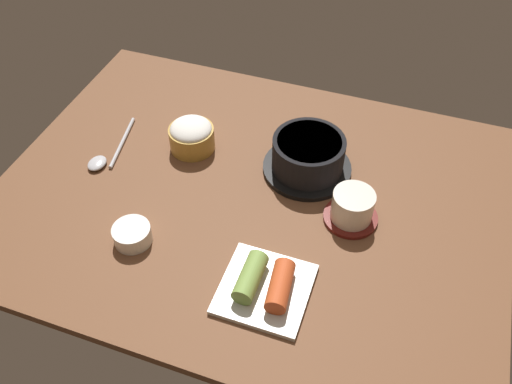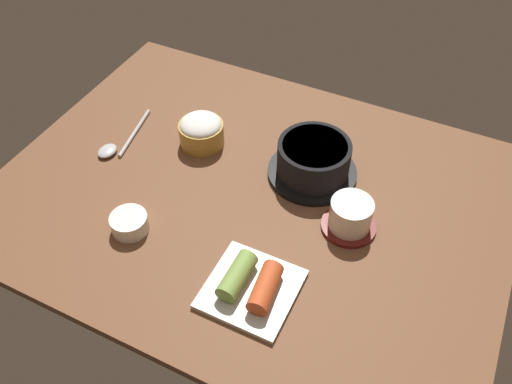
{
  "view_description": "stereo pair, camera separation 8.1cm",
  "coord_description": "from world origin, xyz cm",
  "px_view_note": "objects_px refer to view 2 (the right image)",
  "views": [
    {
      "loc": [
        25.18,
        -68.19,
        80.14
      ],
      "look_at": [
        2.0,
        -2.0,
        5.0
      ],
      "focal_mm": 37.52,
      "sensor_mm": 36.0,
      "label": 1
    },
    {
      "loc": [
        32.7,
        -65.06,
        80.14
      ],
      "look_at": [
        2.0,
        -2.0,
        5.0
      ],
      "focal_mm": 37.52,
      "sensor_mm": 36.0,
      "label": 2
    }
  ],
  "objects_px": {
    "side_bowl_near": "(129,223)",
    "spoon": "(116,145)",
    "kimchi_plate": "(251,285)",
    "tea_cup_with_saucer": "(350,216)",
    "rice_bowl": "(201,131)",
    "stone_pot": "(313,160)"
  },
  "relations": [
    {
      "from": "tea_cup_with_saucer",
      "to": "side_bowl_near",
      "type": "height_order",
      "value": "tea_cup_with_saucer"
    },
    {
      "from": "kimchi_plate",
      "to": "stone_pot",
      "type": "bearing_deg",
      "value": 92.2
    },
    {
      "from": "side_bowl_near",
      "to": "rice_bowl",
      "type": "bearing_deg",
      "value": 90.13
    },
    {
      "from": "rice_bowl",
      "to": "side_bowl_near",
      "type": "xyz_separation_m",
      "value": [
        0.0,
        -0.27,
        -0.02
      ]
    },
    {
      "from": "stone_pot",
      "to": "side_bowl_near",
      "type": "distance_m",
      "value": 0.38
    },
    {
      "from": "spoon",
      "to": "kimchi_plate",
      "type": "bearing_deg",
      "value": -25.23
    },
    {
      "from": "tea_cup_with_saucer",
      "to": "kimchi_plate",
      "type": "relative_size",
      "value": 0.69
    },
    {
      "from": "tea_cup_with_saucer",
      "to": "side_bowl_near",
      "type": "relative_size",
      "value": 1.48
    },
    {
      "from": "side_bowl_near",
      "to": "spoon",
      "type": "height_order",
      "value": "side_bowl_near"
    },
    {
      "from": "stone_pot",
      "to": "side_bowl_near",
      "type": "height_order",
      "value": "stone_pot"
    },
    {
      "from": "tea_cup_with_saucer",
      "to": "side_bowl_near",
      "type": "xyz_separation_m",
      "value": [
        -0.37,
        -0.18,
        -0.01
      ]
    },
    {
      "from": "side_bowl_near",
      "to": "kimchi_plate",
      "type": "bearing_deg",
      "value": -4.95
    },
    {
      "from": "side_bowl_near",
      "to": "spoon",
      "type": "relative_size",
      "value": 0.39
    },
    {
      "from": "spoon",
      "to": "tea_cup_with_saucer",
      "type": "bearing_deg",
      "value": 0.59
    },
    {
      "from": "tea_cup_with_saucer",
      "to": "kimchi_plate",
      "type": "bearing_deg",
      "value": -116.52
    },
    {
      "from": "stone_pot",
      "to": "rice_bowl",
      "type": "relative_size",
      "value": 1.9
    },
    {
      "from": "kimchi_plate",
      "to": "side_bowl_near",
      "type": "bearing_deg",
      "value": 175.05
    },
    {
      "from": "rice_bowl",
      "to": "side_bowl_near",
      "type": "height_order",
      "value": "rice_bowl"
    },
    {
      "from": "rice_bowl",
      "to": "kimchi_plate",
      "type": "distance_m",
      "value": 0.39
    },
    {
      "from": "kimchi_plate",
      "to": "rice_bowl",
      "type": "bearing_deg",
      "value": 132.02
    },
    {
      "from": "stone_pot",
      "to": "kimchi_plate",
      "type": "relative_size",
      "value": 1.22
    },
    {
      "from": "kimchi_plate",
      "to": "spoon",
      "type": "xyz_separation_m",
      "value": [
        -0.42,
        0.2,
        -0.01
      ]
    }
  ]
}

